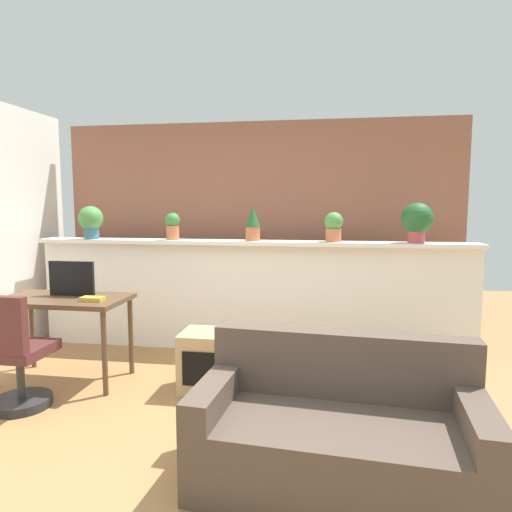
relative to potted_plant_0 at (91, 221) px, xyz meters
name	(u,v)px	position (x,y,z in m)	size (l,w,h in m)	color
ground_plane	(196,447)	(1.74, -1.93, -1.38)	(12.00, 12.00, 0.00)	#9E7042
divider_wall	(249,298)	(1.74, 0.07, -0.81)	(4.60, 0.16, 1.14)	white
plant_shelf	(249,243)	(1.74, 0.03, -0.22)	(4.60, 0.30, 0.04)	white
brick_wall_behind	(258,231)	(1.74, 0.67, -0.13)	(4.60, 0.10, 2.50)	#935B47
potted_plant_0	(91,221)	(0.00, 0.00, 0.00)	(0.26, 0.26, 0.36)	#386B84
potted_plant_1	(173,225)	(0.91, 0.04, -0.05)	(0.16, 0.16, 0.29)	#C66B42
potted_plant_2	(253,223)	(1.78, 0.03, -0.02)	(0.16, 0.16, 0.35)	#C66B42
potted_plant_3	(334,226)	(2.61, 0.05, -0.04)	(0.19, 0.19, 0.30)	#C66B42
potted_plant_4	(417,220)	(3.41, 0.01, 0.02)	(0.30, 0.30, 0.39)	#B7474C
desk	(64,307)	(0.28, -1.02, -0.72)	(1.10, 0.60, 0.75)	brown
tv_monitor	(72,279)	(0.32, -0.94, -0.48)	(0.41, 0.04, 0.31)	black
office_chair	(14,361)	(0.24, -1.63, -0.99)	(0.45, 0.45, 0.91)	#262628
side_cube_shelf	(206,361)	(1.56, -1.03, -1.13)	(0.40, 0.41, 0.50)	tan
book_on_desk	(92,299)	(0.61, -1.12, -0.62)	(0.19, 0.11, 0.04)	gold
couch	(338,434)	(2.63, -2.16, -1.10)	(1.62, 0.88, 0.80)	brown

